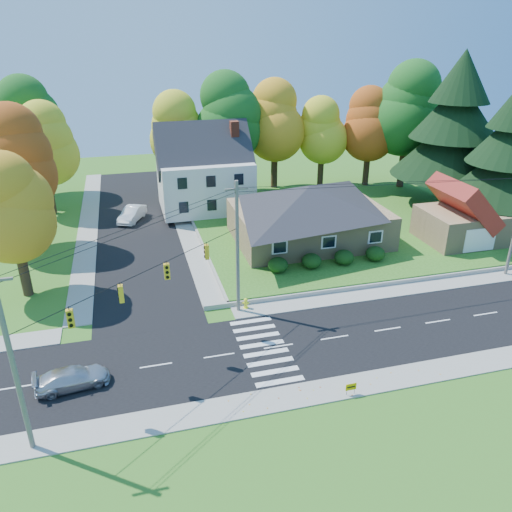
{
  "coord_description": "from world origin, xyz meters",
  "views": [
    {
      "loc": [
        -8.58,
        -26.26,
        19.04
      ],
      "look_at": [
        0.6,
        8.0,
        3.02
      ],
      "focal_mm": 35.0,
      "sensor_mm": 36.0,
      "label": 1
    }
  ],
  "objects_px": {
    "silver_sedan": "(72,378)",
    "fire_hydrant": "(246,304)",
    "ranch_house": "(309,212)",
    "white_car": "(132,214)"
  },
  "relations": [
    {
      "from": "ranch_house",
      "to": "silver_sedan",
      "type": "distance_m",
      "value": 26.89
    },
    {
      "from": "ranch_house",
      "to": "silver_sedan",
      "type": "xyz_separation_m",
      "value": [
        -20.83,
        -16.8,
        -2.63
      ]
    },
    {
      "from": "fire_hydrant",
      "to": "ranch_house",
      "type": "bearing_deg",
      "value": 50.1
    },
    {
      "from": "ranch_house",
      "to": "fire_hydrant",
      "type": "height_order",
      "value": "ranch_house"
    },
    {
      "from": "white_car",
      "to": "silver_sedan",
      "type": "bearing_deg",
      "value": -74.52
    },
    {
      "from": "white_car",
      "to": "fire_hydrant",
      "type": "height_order",
      "value": "white_car"
    },
    {
      "from": "ranch_house",
      "to": "white_car",
      "type": "distance_m",
      "value": 19.9
    },
    {
      "from": "white_car",
      "to": "fire_hydrant",
      "type": "bearing_deg",
      "value": -46.46
    },
    {
      "from": "silver_sedan",
      "to": "fire_hydrant",
      "type": "xyz_separation_m",
      "value": [
        11.94,
        6.16,
        -0.21
      ]
    },
    {
      "from": "silver_sedan",
      "to": "white_car",
      "type": "xyz_separation_m",
      "value": [
        4.5,
        27.89,
        0.16
      ]
    }
  ]
}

